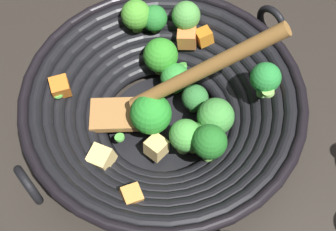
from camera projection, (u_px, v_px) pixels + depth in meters
The scene contains 2 objects.
ground_plane at pixel (164, 126), 0.65m from camera, with size 4.00×4.00×0.00m, color #28231E.
wok at pixel (164, 104), 0.60m from camera, with size 0.38×0.38×0.21m.
Camera 1 is at (-0.01, -0.31, 0.57)m, focal length 47.69 mm.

